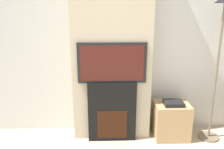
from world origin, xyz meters
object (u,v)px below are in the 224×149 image
at_px(media_stand, 171,120).
at_px(floor_lamp, 220,41).
at_px(fireplace, 112,111).
at_px(television, 112,63).

bearing_deg(media_stand, floor_lamp, -5.15).
bearing_deg(fireplace, television, -90.00).
height_order(fireplace, television, television).
bearing_deg(television, media_stand, 1.31).
distance_m(floor_lamp, media_stand, 1.20).
xyz_separation_m(floor_lamp, media_stand, (-0.52, 0.05, -1.08)).
distance_m(fireplace, television, 0.67).
relative_size(television, media_stand, 1.59).
xyz_separation_m(fireplace, television, (0.00, -0.00, 0.67)).
height_order(television, floor_lamp, floor_lamp).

